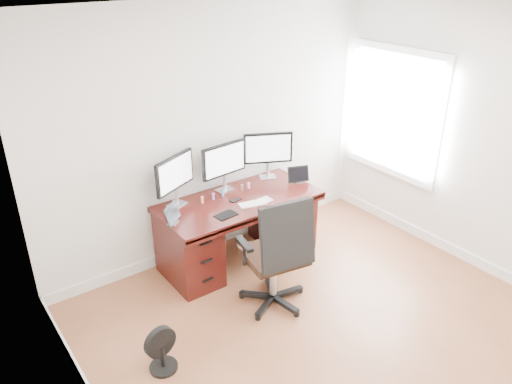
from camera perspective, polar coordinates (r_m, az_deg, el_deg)
ground at (r=4.51m, az=11.89°, el=-17.86°), size 4.50×4.50×0.00m
back_wall at (r=5.30m, az=-4.82°, el=6.76°), size 4.00×0.10×2.70m
right_wall at (r=5.35m, az=27.14°, el=4.14°), size 0.10×4.50×2.70m
desk at (r=5.37m, az=-2.08°, el=-4.02°), size 1.70×0.80×0.75m
office_chair at (r=4.71m, az=2.32°, el=-9.02°), size 0.72×0.72×1.17m
floor_fan at (r=4.26m, az=-10.71°, el=-17.35°), size 0.28×0.23×0.40m
monitor_left at (r=4.99m, az=-9.26°, el=1.99°), size 0.51×0.26×0.53m
monitor_center at (r=5.25m, az=-3.66°, el=3.52°), size 0.55×0.16×0.53m
monitor_right at (r=5.56m, az=1.37°, el=4.87°), size 0.51×0.28×0.53m
tablet_left at (r=4.76m, az=-9.50°, el=-2.63°), size 0.23×0.20×0.19m
tablet_right at (r=5.54m, az=4.91°, el=1.89°), size 0.25×0.15×0.19m
keyboard at (r=5.07m, az=-0.40°, el=-1.37°), size 0.30×0.18×0.01m
trackpad at (r=5.16m, az=1.09°, el=-0.90°), size 0.13×0.13×0.01m
drawing_tablet at (r=4.87m, az=-3.44°, el=-2.65°), size 0.23×0.16×0.01m
phone at (r=5.16m, az=-2.34°, el=-0.93°), size 0.12×0.07×0.01m
figurine_orange at (r=5.12m, az=-6.17°, el=-0.82°), size 0.03×0.03×0.08m
figurine_purple at (r=5.18m, az=-4.92°, el=-0.44°), size 0.03×0.03×0.08m
figurine_blue at (r=5.23m, az=-3.82°, el=-0.10°), size 0.03×0.03×0.08m
figurine_brown at (r=5.35m, az=-1.62°, el=0.57°), size 0.03×0.03×0.08m
figurine_pink at (r=5.40m, az=-0.84°, el=0.81°), size 0.03×0.03×0.08m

